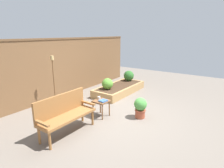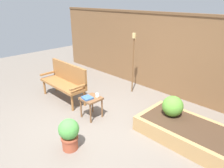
{
  "view_description": "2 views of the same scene",
  "coord_description": "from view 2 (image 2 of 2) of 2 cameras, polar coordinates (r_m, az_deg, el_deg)",
  "views": [
    {
      "loc": [
        -4.16,
        -2.8,
        2.31
      ],
      "look_at": [
        0.36,
        0.39,
        0.8
      ],
      "focal_mm": 29.81,
      "sensor_mm": 36.0,
      "label": 1
    },
    {
      "loc": [
        2.89,
        -2.25,
        2.48
      ],
      "look_at": [
        -0.16,
        0.79,
        0.7
      ],
      "focal_mm": 33.48,
      "sensor_mm": 36.0,
      "label": 2
    }
  ],
  "objects": [
    {
      "name": "cup_on_table",
      "position": [
        4.56,
        -4.08,
        -3.06
      ],
      "size": [
        0.11,
        0.08,
        0.08
      ],
      "color": "silver",
      "rests_on": "side_table"
    },
    {
      "name": "raised_planter_bed",
      "position": [
        4.19,
        23.43,
        -13.47
      ],
      "size": [
        2.4,
        1.0,
        0.3
      ],
      "color": "#AD8451",
      "rests_on": "ground_plane"
    },
    {
      "name": "side_table",
      "position": [
        4.59,
        -5.7,
        -4.67
      ],
      "size": [
        0.4,
        0.4,
        0.48
      ],
      "color": "brown",
      "rests_on": "ground_plane"
    },
    {
      "name": "fence_back",
      "position": [
        5.82,
        14.03,
        7.97
      ],
      "size": [
        8.4,
        0.14,
        2.16
      ],
      "color": "brown",
      "rests_on": "ground_plane"
    },
    {
      "name": "potted_boxwood",
      "position": [
        3.76,
        -11.63,
        -13.0
      ],
      "size": [
        0.36,
        0.36,
        0.59
      ],
      "color": "#A84C33",
      "rests_on": "ground_plane"
    },
    {
      "name": "garden_bench",
      "position": [
        5.51,
        -12.61,
        1.3
      ],
      "size": [
        1.44,
        0.48,
        0.94
      ],
      "color": "#936033",
      "rests_on": "ground_plane"
    },
    {
      "name": "shrub_near_bench",
      "position": [
        4.3,
        16.23,
        -5.83
      ],
      "size": [
        0.41,
        0.41,
        0.41
      ],
      "color": "brown",
      "rests_on": "raised_planter_bed"
    },
    {
      "name": "book_on_table",
      "position": [
        4.51,
        -6.78,
        -3.76
      ],
      "size": [
        0.23,
        0.21,
        0.04
      ],
      "primitive_type": "cube",
      "rotation": [
        0.0,
        0.0,
        -0.1
      ],
      "color": "#38609E",
      "rests_on": "side_table"
    },
    {
      "name": "tiki_torch",
      "position": [
        5.64,
        5.87,
        8.51
      ],
      "size": [
        0.1,
        0.1,
        1.65
      ],
      "color": "brown",
      "rests_on": "ground_plane"
    },
    {
      "name": "ground_plane",
      "position": [
        4.43,
        -5.91,
        -11.76
      ],
      "size": [
        14.0,
        14.0,
        0.0
      ],
      "primitive_type": "plane",
      "color": "#70665B"
    }
  ]
}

